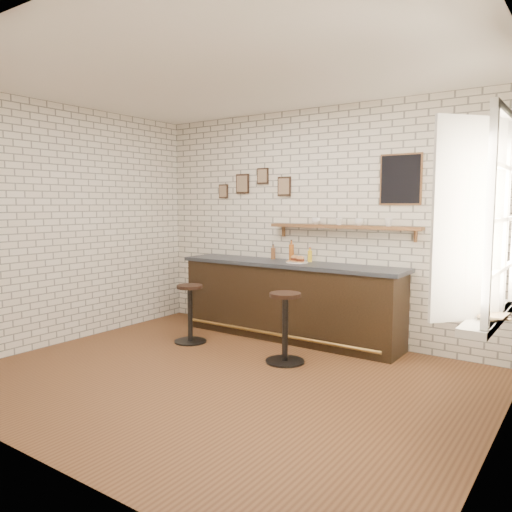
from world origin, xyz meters
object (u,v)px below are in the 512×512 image
(bitters_bottle_brown, at_px, (273,253))
(bar_stool_right, at_px, (285,325))
(book_upper, at_px, (481,314))
(bitters_bottle_white, at_px, (291,254))
(bar_stool_left, at_px, (190,312))
(bitters_bottle_amber, at_px, (291,252))
(sandwich_plate, at_px, (297,262))
(bar_counter, at_px, (289,300))
(book_lower, at_px, (481,317))
(ciabatta_sandwich, at_px, (298,259))
(shelf_cup_a, at_px, (316,221))
(shelf_cup_b, at_px, (339,222))
(shelf_cup_c, at_px, (359,222))
(condiment_bottle_yellow, at_px, (310,256))
(shelf_cup_d, at_px, (389,222))

(bitters_bottle_brown, distance_m, bar_stool_right, 1.53)
(bar_stool_right, height_order, book_upper, book_upper)
(bitters_bottle_white, relative_size, bar_stool_left, 0.31)
(bitters_bottle_brown, relative_size, bitters_bottle_amber, 0.73)
(book_upper, bearing_deg, sandwich_plate, 150.92)
(bar_counter, xyz_separation_m, sandwich_plate, (0.12, 0.01, 0.51))
(bar_stool_right, height_order, book_lower, book_lower)
(bar_counter, bearing_deg, book_lower, -31.90)
(sandwich_plate, relative_size, ciabatta_sandwich, 1.13)
(bar_counter, xyz_separation_m, bar_stool_left, (-0.93, -0.88, -0.11))
(bitters_bottle_white, distance_m, bar_stool_left, 1.54)
(bitters_bottle_amber, bearing_deg, bar_stool_left, -128.98)
(bitters_bottle_brown, bearing_deg, book_lower, -31.31)
(shelf_cup_a, bearing_deg, shelf_cup_b, -14.63)
(ciabatta_sandwich, xyz_separation_m, shelf_cup_a, (0.16, 0.19, 0.48))
(bitters_bottle_brown, bearing_deg, bar_counter, -26.76)
(bitters_bottle_white, bearing_deg, shelf_cup_c, 1.10)
(shelf_cup_b, bearing_deg, bar_counter, 128.62)
(bitters_bottle_white, height_order, shelf_cup_b, shelf_cup_b)
(bitters_bottle_amber, relative_size, shelf_cup_c, 2.56)
(sandwich_plate, relative_size, condiment_bottle_yellow, 1.48)
(bitters_bottle_white, height_order, book_upper, bitters_bottle_white)
(book_lower, bearing_deg, bitters_bottle_amber, 118.16)
(bitters_bottle_amber, distance_m, shelf_cup_c, 1.04)
(bar_stool_left, height_order, bar_stool_right, bar_stool_right)
(bar_counter, bearing_deg, sandwich_plate, 4.78)
(bitters_bottle_brown, height_order, condiment_bottle_yellow, bitters_bottle_brown)
(bitters_bottle_brown, distance_m, shelf_cup_d, 1.67)
(ciabatta_sandwich, distance_m, condiment_bottle_yellow, 0.19)
(shelf_cup_d, relative_size, book_lower, 0.43)
(bar_counter, relative_size, bitters_bottle_amber, 11.19)
(sandwich_plate, height_order, bitters_bottle_brown, bitters_bottle_brown)
(book_lower, bearing_deg, condiment_bottle_yellow, 115.19)
(sandwich_plate, relative_size, bar_stool_left, 0.38)
(sandwich_plate, height_order, bar_stool_right, sandwich_plate)
(condiment_bottle_yellow, distance_m, book_upper, 3.03)
(sandwich_plate, distance_m, book_upper, 3.00)
(ciabatta_sandwich, distance_m, shelf_cup_a, 0.54)
(shelf_cup_a, bearing_deg, bitters_bottle_amber, 168.34)
(shelf_cup_c, relative_size, book_lower, 0.47)
(bitters_bottle_brown, relative_size, shelf_cup_c, 1.88)
(bitters_bottle_amber, xyz_separation_m, shelf_cup_c, (0.95, 0.02, 0.42))
(bar_counter, distance_m, bitters_bottle_amber, 0.65)
(shelf_cup_c, relative_size, shelf_cup_d, 1.09)
(sandwich_plate, xyz_separation_m, bar_stool_right, (0.38, -0.90, -0.59))
(condiment_bottle_yellow, xyz_separation_m, shelf_cup_c, (0.67, 0.02, 0.45))
(bitters_bottle_amber, xyz_separation_m, condiment_bottle_yellow, (0.28, 0.00, -0.03))
(bar_counter, height_order, book_upper, bar_counter)
(bitters_bottle_brown, xyz_separation_m, bitters_bottle_white, (0.29, -0.00, 0.01))
(ciabatta_sandwich, distance_m, bitters_bottle_white, 0.27)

